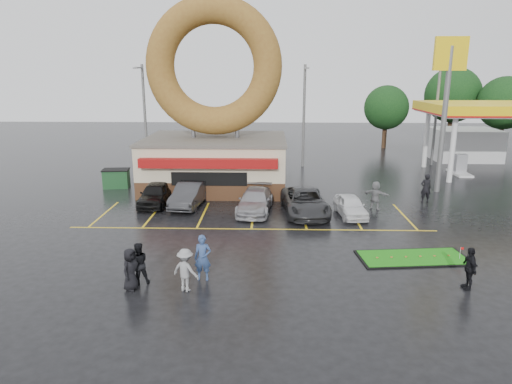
{
  "coord_description": "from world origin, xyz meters",
  "views": [
    {
      "loc": [
        0.94,
        -20.08,
        8.18
      ],
      "look_at": [
        0.26,
        2.97,
        2.2
      ],
      "focal_mm": 32.0,
      "sensor_mm": 36.0,
      "label": 1
    }
  ],
  "objects_px": {
    "car_dgrey": "(189,195)",
    "person_blue": "(203,258)",
    "gas_station": "(485,126)",
    "car_white": "(350,206)",
    "streetlight_right": "(437,113)",
    "streetlight_mid": "(304,114)",
    "shell_sign": "(447,86)",
    "putting_green": "(413,258)",
    "car_silver": "(255,201)",
    "car_black": "(155,194)",
    "person_cameraman": "(469,268)",
    "dumpster": "(116,179)",
    "donut_shop": "(215,127)",
    "car_grey": "(305,202)",
    "streetlight_left": "(145,114)"
  },
  "relations": [
    {
      "from": "car_grey",
      "to": "putting_green",
      "type": "height_order",
      "value": "car_grey"
    },
    {
      "from": "shell_sign",
      "to": "streetlight_right",
      "type": "relative_size",
      "value": 1.18
    },
    {
      "from": "streetlight_mid",
      "to": "person_blue",
      "type": "relative_size",
      "value": 4.73
    },
    {
      "from": "donut_shop",
      "to": "streetlight_left",
      "type": "distance_m",
      "value": 9.87
    },
    {
      "from": "car_silver",
      "to": "dumpster",
      "type": "xyz_separation_m",
      "value": [
        -10.49,
        5.88,
        -0.03
      ]
    },
    {
      "from": "person_cameraman",
      "to": "putting_green",
      "type": "distance_m",
      "value": 3.3
    },
    {
      "from": "car_black",
      "to": "car_grey",
      "type": "xyz_separation_m",
      "value": [
        9.46,
        -1.71,
        0.03
      ]
    },
    {
      "from": "streetlight_mid",
      "to": "person_cameraman",
      "type": "xyz_separation_m",
      "value": [
        4.77,
        -24.34,
        -3.92
      ]
    },
    {
      "from": "gas_station",
      "to": "car_white",
      "type": "xyz_separation_m",
      "value": [
        -14.23,
        -14.98,
        -3.08
      ]
    },
    {
      "from": "shell_sign",
      "to": "person_cameraman",
      "type": "relative_size",
      "value": 6.18
    },
    {
      "from": "car_silver",
      "to": "person_blue",
      "type": "relative_size",
      "value": 2.48
    },
    {
      "from": "donut_shop",
      "to": "car_white",
      "type": "distance_m",
      "value": 11.87
    },
    {
      "from": "car_grey",
      "to": "car_black",
      "type": "bearing_deg",
      "value": 165.02
    },
    {
      "from": "streetlight_right",
      "to": "person_blue",
      "type": "xyz_separation_m",
      "value": [
        -17.73,
        -24.84,
        -3.83
      ]
    },
    {
      "from": "car_black",
      "to": "dumpster",
      "type": "height_order",
      "value": "car_black"
    },
    {
      "from": "car_silver",
      "to": "dumpster",
      "type": "distance_m",
      "value": 12.02
    },
    {
      "from": "shell_sign",
      "to": "car_black",
      "type": "bearing_deg",
      "value": -168.33
    },
    {
      "from": "car_dgrey",
      "to": "person_blue",
      "type": "relative_size",
      "value": 2.36
    },
    {
      "from": "donut_shop",
      "to": "streetlight_mid",
      "type": "bearing_deg",
      "value": 48.62
    },
    {
      "from": "person_blue",
      "to": "putting_green",
      "type": "distance_m",
      "value": 9.65
    },
    {
      "from": "car_black",
      "to": "putting_green",
      "type": "bearing_deg",
      "value": -31.7
    },
    {
      "from": "dumpster",
      "to": "car_grey",
      "type": "bearing_deg",
      "value": -31.96
    },
    {
      "from": "streetlight_mid",
      "to": "car_silver",
      "type": "height_order",
      "value": "streetlight_mid"
    },
    {
      "from": "car_grey",
      "to": "person_cameraman",
      "type": "xyz_separation_m",
      "value": [
        5.67,
        -9.71,
        0.11
      ]
    },
    {
      "from": "donut_shop",
      "to": "car_black",
      "type": "xyz_separation_m",
      "value": [
        -3.36,
        -4.97,
        -3.75
      ]
    },
    {
      "from": "streetlight_left",
      "to": "putting_green",
      "type": "height_order",
      "value": "streetlight_left"
    },
    {
      "from": "car_white",
      "to": "streetlight_left",
      "type": "bearing_deg",
      "value": 133.08
    },
    {
      "from": "donut_shop",
      "to": "streetlight_left",
      "type": "relative_size",
      "value": 1.5
    },
    {
      "from": "car_silver",
      "to": "person_cameraman",
      "type": "bearing_deg",
      "value": -43.79
    },
    {
      "from": "car_black",
      "to": "car_white",
      "type": "bearing_deg",
      "value": -9.96
    },
    {
      "from": "car_silver",
      "to": "car_grey",
      "type": "xyz_separation_m",
      "value": [
        2.99,
        -0.36,
        0.06
      ]
    },
    {
      "from": "streetlight_mid",
      "to": "car_white",
      "type": "bearing_deg",
      "value": -83.24
    },
    {
      "from": "shell_sign",
      "to": "dumpster",
      "type": "height_order",
      "value": "shell_sign"
    },
    {
      "from": "streetlight_right",
      "to": "streetlight_mid",
      "type": "bearing_deg",
      "value": -175.24
    },
    {
      "from": "shell_sign",
      "to": "streetlight_mid",
      "type": "height_order",
      "value": "shell_sign"
    },
    {
      "from": "car_black",
      "to": "car_grey",
      "type": "height_order",
      "value": "car_grey"
    },
    {
      "from": "car_black",
      "to": "car_dgrey",
      "type": "xyz_separation_m",
      "value": [
        2.22,
        -0.22,
        0.03
      ]
    },
    {
      "from": "car_black",
      "to": "car_dgrey",
      "type": "bearing_deg",
      "value": -5.94
    },
    {
      "from": "gas_station",
      "to": "car_silver",
      "type": "relative_size",
      "value": 2.89
    },
    {
      "from": "car_white",
      "to": "person_blue",
      "type": "xyz_separation_m",
      "value": [
        -7.5,
        -8.88,
        0.33
      ]
    },
    {
      "from": "streetlight_right",
      "to": "person_blue",
      "type": "distance_m",
      "value": 30.76
    },
    {
      "from": "streetlight_mid",
      "to": "putting_green",
      "type": "relative_size",
      "value": 1.75
    },
    {
      "from": "streetlight_right",
      "to": "person_blue",
      "type": "relative_size",
      "value": 4.73
    },
    {
      "from": "car_white",
      "to": "person_cameraman",
      "type": "height_order",
      "value": "person_cameraman"
    },
    {
      "from": "car_grey",
      "to": "dumpster",
      "type": "distance_m",
      "value": 14.86
    },
    {
      "from": "donut_shop",
      "to": "person_cameraman",
      "type": "distance_m",
      "value": 20.5
    },
    {
      "from": "car_silver",
      "to": "shell_sign",
      "type": "bearing_deg",
      "value": 28.03
    },
    {
      "from": "car_white",
      "to": "person_cameraman",
      "type": "relative_size",
      "value": 2.12
    },
    {
      "from": "person_cameraman",
      "to": "car_black",
      "type": "bearing_deg",
      "value": -127.64
    },
    {
      "from": "streetlight_right",
      "to": "car_white",
      "type": "bearing_deg",
      "value": -122.65
    }
  ]
}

